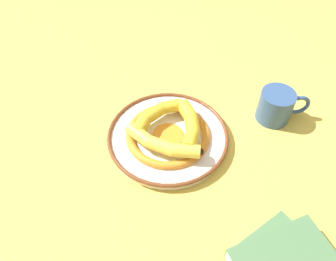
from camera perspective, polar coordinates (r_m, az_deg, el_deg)
ground_plane at (r=0.86m, az=-1.94°, el=-2.55°), size 2.80×2.80×0.00m
decorative_bowl at (r=0.85m, az=0.00°, el=-0.98°), size 0.32×0.32×0.03m
banana_a at (r=0.86m, az=-1.99°, el=2.88°), size 0.15×0.11×0.03m
banana_b at (r=0.79m, az=-1.41°, el=-2.24°), size 0.19×0.13×0.03m
banana_c at (r=0.83m, az=3.88°, el=0.81°), size 0.06×0.18×0.04m
coffee_mug at (r=0.93m, az=18.38°, el=4.12°), size 0.14×0.09×0.09m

